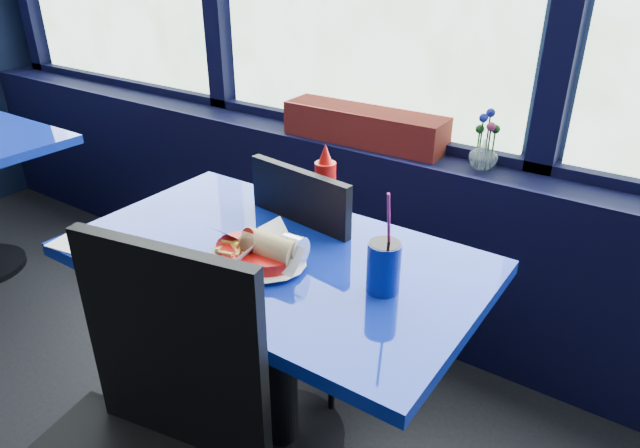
{
  "coord_description": "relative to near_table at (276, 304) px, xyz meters",
  "views": [
    {
      "loc": [
        1.22,
        0.9,
        1.57
      ],
      "look_at": [
        0.48,
        1.98,
        0.9
      ],
      "focal_mm": 32.0,
      "sensor_mm": 36.0,
      "label": 1
    }
  ],
  "objects": [
    {
      "name": "window_sill",
      "position": [
        -0.3,
        0.87,
        -0.17
      ],
      "size": [
        5.0,
        0.26,
        0.8
      ],
      "primitive_type": "cube",
      "color": "black",
      "rests_on": "ground"
    },
    {
      "name": "near_table",
      "position": [
        0.0,
        0.0,
        0.0
      ],
      "size": [
        1.2,
        0.7,
        0.75
      ],
      "color": "black",
      "rests_on": "ground"
    },
    {
      "name": "chair_near_front",
      "position": [
        0.09,
        -0.62,
        0.02
      ],
      "size": [
        0.54,
        0.55,
        1.03
      ],
      "rotation": [
        0.0,
        0.0,
        0.19
      ],
      "color": "black",
      "rests_on": "ground"
    },
    {
      "name": "chair_near_back",
      "position": [
        -0.07,
        0.32,
        -0.04
      ],
      "size": [
        0.47,
        0.47,
        0.93
      ],
      "rotation": [
        0.0,
        0.0,
        3.01
      ],
      "color": "black",
      "rests_on": "ground"
    },
    {
      "name": "planter_box",
      "position": [
        -0.21,
        0.86,
        0.3
      ],
      "size": [
        0.69,
        0.19,
        0.14
      ],
      "primitive_type": "cube",
      "rotation": [
        0.0,
        0.0,
        0.02
      ],
      "color": "maroon",
      "rests_on": "window_sill"
    },
    {
      "name": "flower_vase",
      "position": [
        0.3,
        0.85,
        0.3
      ],
      "size": [
        0.13,
        0.13,
        0.22
      ],
      "rotation": [
        0.0,
        0.0,
        -0.26
      ],
      "color": "silver",
      "rests_on": "window_sill"
    },
    {
      "name": "food_basket",
      "position": [
        0.0,
        -0.07,
        0.22
      ],
      "size": [
        0.32,
        0.32,
        0.1
      ],
      "rotation": [
        0.0,
        0.0,
        -0.4
      ],
      "color": "red",
      "rests_on": "near_table"
    },
    {
      "name": "ketchup_bottle",
      "position": [
        -0.0,
        0.27,
        0.29
      ],
      "size": [
        0.07,
        0.07,
        0.25
      ],
      "color": "red",
      "rests_on": "near_table"
    },
    {
      "name": "soda_cup",
      "position": [
        0.35,
        0.0,
        0.25
      ],
      "size": [
        0.09,
        0.09,
        0.29
      ],
      "rotation": [
        0.0,
        0.0,
        -0.22
      ],
      "color": "navy",
      "rests_on": "near_table"
    },
    {
      "name": "napkin",
      "position": [
        -0.52,
        -0.28,
        0.18
      ],
      "size": [
        0.15,
        0.15,
        0.0
      ],
      "primitive_type": "cube",
      "rotation": [
        0.0,
        0.0,
        0.15
      ],
      "color": "white",
      "rests_on": "near_table"
    }
  ]
}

